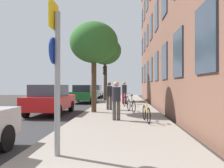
{
  "coord_description": "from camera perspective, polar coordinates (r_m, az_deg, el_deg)",
  "views": [
    {
      "loc": [
        1.28,
        -1.07,
        1.61
      ],
      "look_at": [
        0.57,
        11.9,
        1.68
      ],
      "focal_mm": 36.74,
      "sensor_mm": 36.0,
      "label": 1
    }
  ],
  "objects": [
    {
      "name": "ground_plane",
      "position": [
        16.57,
        -9.75,
        -5.87
      ],
      "size": [
        41.8,
        41.8,
        0.0
      ],
      "primitive_type": "plane",
      "color": "#332D28"
    },
    {
      "name": "road_asphalt",
      "position": [
        17.15,
        -16.64,
        -5.66
      ],
      "size": [
        7.0,
        38.0,
        0.01
      ],
      "primitive_type": "cube",
      "color": "#2D2D30",
      "rests_on": "ground"
    },
    {
      "name": "sidewalk",
      "position": [
        16.15,
        2.51,
        -5.81
      ],
      "size": [
        4.2,
        38.0,
        0.12
      ],
      "primitive_type": "cube",
      "color": "gray",
      "rests_on": "ground"
    },
    {
      "name": "building_facade",
      "position": [
        16.76,
        11.93,
        19.63
      ],
      "size": [
        0.56,
        27.0,
        14.6
      ],
      "color": "brown",
      "rests_on": "ground"
    },
    {
      "name": "sign_post",
      "position": [
        5.0,
        -13.72,
        4.08
      ],
      "size": [
        0.15,
        0.6,
        3.27
      ],
      "color": "gray",
      "rests_on": "sidewalk"
    },
    {
      "name": "traffic_light",
      "position": [
        22.34,
        -1.68,
        1.84
      ],
      "size": [
        0.43,
        0.24,
        3.38
      ],
      "color": "black",
      "rests_on": "sidewalk"
    },
    {
      "name": "tree_near",
      "position": [
        12.95,
        -4.52,
        10.11
      ],
      "size": [
        2.68,
        2.68,
        5.0
      ],
      "color": "#4C3823",
      "rests_on": "sidewalk"
    },
    {
      "name": "tree_far",
      "position": [
        22.61,
        -1.77,
        8.21
      ],
      "size": [
        3.18,
        3.18,
        6.22
      ],
      "color": "brown",
      "rests_on": "sidewalk"
    },
    {
      "name": "bicycle_0",
      "position": [
        9.45,
        8.54,
        -7.16
      ],
      "size": [
        0.42,
        1.65,
        0.93
      ],
      "color": "black",
      "rests_on": "sidewalk"
    },
    {
      "name": "bicycle_1",
      "position": [
        13.01,
        4.79,
        -5.2
      ],
      "size": [
        0.55,
        1.69,
        0.97
      ],
      "color": "black",
      "rests_on": "sidewalk"
    },
    {
      "name": "bicycle_2",
      "position": [
        16.73,
        3.51,
        -4.08
      ],
      "size": [
        0.51,
        1.66,
        0.99
      ],
      "color": "black",
      "rests_on": "sidewalk"
    },
    {
      "name": "pedestrian_0",
      "position": [
        9.75,
        1.08,
        -3.51
      ],
      "size": [
        0.52,
        0.52,
        1.65
      ],
      "color": "#4C4742",
      "rests_on": "sidewalk"
    },
    {
      "name": "pedestrian_1",
      "position": [
        13.94,
        -0.71,
        -2.47
      ],
      "size": [
        0.52,
        0.52,
        1.68
      ],
      "color": "#4C4742",
      "rests_on": "sidewalk"
    },
    {
      "name": "pedestrian_2",
      "position": [
        18.38,
        3.06,
        -1.78
      ],
      "size": [
        0.56,
        0.56,
        1.78
      ],
      "color": "maroon",
      "rests_on": "sidewalk"
    },
    {
      "name": "car_1",
      "position": [
        13.02,
        -15.06,
        -3.67
      ],
      "size": [
        1.85,
        4.24,
        1.62
      ],
      "color": "red",
      "rests_on": "road_asphalt"
    },
    {
      "name": "car_2",
      "position": [
        21.02,
        -6.94,
        -2.4
      ],
      "size": [
        1.96,
        4.19,
        1.62
      ],
      "color": "#19662D",
      "rests_on": "road_asphalt"
    },
    {
      "name": "car_3",
      "position": [
        29.27,
        -4.37,
        -1.81
      ],
      "size": [
        1.88,
        4.47,
        1.62
      ],
      "color": "silver",
      "rests_on": "road_asphalt"
    }
  ]
}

